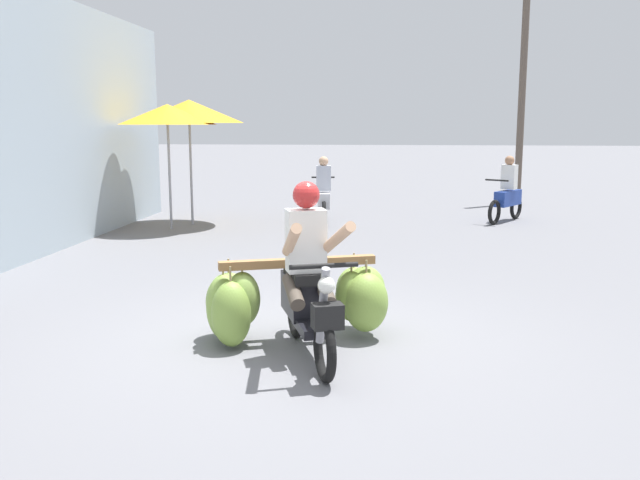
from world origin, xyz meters
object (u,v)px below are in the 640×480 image
object	(u,v)px
motorbike_main_loaded	(297,295)
market_umbrella_near_shop	(167,115)
market_umbrella_further_along	(189,111)
motorbike_distant_ahead_left	(324,196)
utility_pole	(522,100)
motorbike_distant_ahead_right	(508,195)

from	to	relation	value
motorbike_main_loaded	market_umbrella_near_shop	bearing A→B (deg)	116.89
motorbike_main_loaded	market_umbrella_further_along	distance (m)	8.31
motorbike_main_loaded	motorbike_distant_ahead_left	xyz separation A→B (m)	(-0.53, 7.94, 0.09)
market_umbrella_near_shop	market_umbrella_further_along	xyz separation A→B (m)	(0.25, 0.61, 0.07)
motorbike_main_loaded	market_umbrella_near_shop	world-z (taller)	market_umbrella_near_shop
market_umbrella_near_shop	motorbike_distant_ahead_left	bearing A→B (deg)	20.59
motorbike_distant_ahead_left	market_umbrella_further_along	distance (m)	3.24
motorbike_main_loaded	utility_pole	bearing A→B (deg)	70.71
motorbike_distant_ahead_left	motorbike_distant_ahead_right	size ratio (longest dim) A/B	1.15
market_umbrella_near_shop	motorbike_main_loaded	bearing A→B (deg)	-63.11
market_umbrella_further_along	motorbike_main_loaded	bearing A→B (deg)	-66.66
motorbike_distant_ahead_right	market_umbrella_near_shop	xyz separation A→B (m)	(-6.82, -1.75, 1.68)
motorbike_distant_ahead_right	motorbike_main_loaded	bearing A→B (deg)	-111.36
motorbike_distant_ahead_left	utility_pole	distance (m)	6.47
motorbike_distant_ahead_left	utility_pole	world-z (taller)	utility_pole
motorbike_main_loaded	motorbike_distant_ahead_right	xyz separation A→B (m)	(3.36, 8.58, 0.09)
motorbike_distant_ahead_left	motorbike_distant_ahead_right	distance (m)	3.93
motorbike_distant_ahead_left	market_umbrella_further_along	xyz separation A→B (m)	(-2.69, -0.49, 1.74)
market_umbrella_further_along	motorbike_distant_ahead_left	bearing A→B (deg)	10.41
motorbike_main_loaded	motorbike_distant_ahead_right	bearing A→B (deg)	68.64
market_umbrella_near_shop	utility_pole	world-z (taller)	utility_pole
market_umbrella_near_shop	utility_pole	size ratio (longest dim) A/B	0.46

